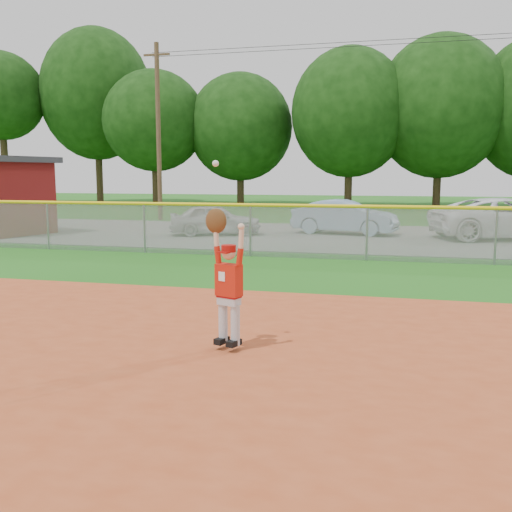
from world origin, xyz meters
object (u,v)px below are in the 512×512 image
(car_white_a, at_px, (215,219))
(car_white_b, at_px, (507,219))
(car_blue, at_px, (345,217))
(ballplayer, at_px, (227,278))

(car_white_a, xyz_separation_m, car_white_b, (10.78, 1.19, 0.15))
(car_blue, height_order, car_white_b, car_white_b)
(car_white_a, distance_m, car_blue, 5.12)
(car_white_a, height_order, car_white_b, car_white_b)
(car_white_a, relative_size, car_blue, 0.86)
(car_blue, distance_m, ballplayer, 15.62)
(car_white_b, relative_size, ballplayer, 2.21)
(car_white_b, height_order, ballplayer, ballplayer)
(car_white_a, xyz_separation_m, ballplayer, (4.71, -14.03, 0.38))
(car_white_a, relative_size, car_white_b, 0.65)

